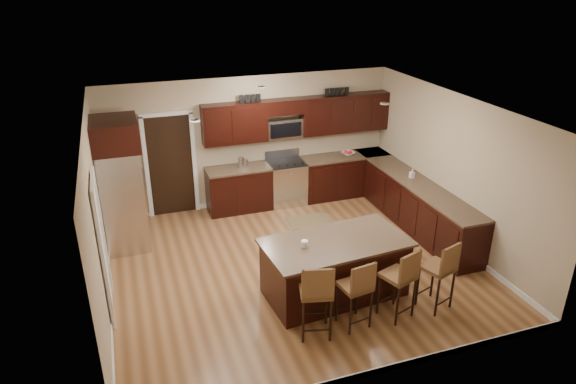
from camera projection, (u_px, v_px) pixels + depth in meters
name	position (u px, v px, depth m)	size (l,w,h in m)	color
floor	(294.00, 265.00, 8.74)	(6.00, 6.00, 0.00)	brown
ceiling	(295.00, 110.00, 7.65)	(6.00, 6.00, 0.00)	silver
wall_back	(250.00, 142.00, 10.58)	(6.00, 6.00, 0.00)	tan
wall_left	(97.00, 220.00, 7.31)	(5.50, 5.50, 0.00)	tan
wall_right	(454.00, 171.00, 9.09)	(5.50, 5.50, 0.00)	tan
base_cabinets	(359.00, 193.00, 10.37)	(4.02, 3.96, 0.92)	black
upper_cabinets	(301.00, 116.00, 10.55)	(4.00, 0.33, 0.80)	black
range	(286.00, 182.00, 10.88)	(0.76, 0.64, 1.11)	silver
microwave	(284.00, 128.00, 10.55)	(0.76, 0.31, 0.40)	silver
doorway	(171.00, 166.00, 10.21)	(0.85, 0.03, 2.06)	black
pantry_door	(102.00, 250.00, 7.19)	(0.03, 0.80, 2.04)	white
letter_decor	(294.00, 95.00, 10.32)	(2.20, 0.03, 0.15)	black
island	(335.00, 269.00, 7.83)	(2.25, 1.30, 0.92)	black
stool_left	(316.00, 292.00, 6.79)	(0.52, 0.52, 1.15)	brown
stool_mid	(358.00, 287.00, 6.99)	(0.45, 0.45, 1.06)	brown
stool_right	(402.00, 276.00, 7.18)	(0.52, 0.52, 1.11)	brown
refrigerator	(121.00, 183.00, 8.93)	(0.79, 0.98, 2.35)	silver
floor_mat	(310.00, 221.00, 10.25)	(0.89, 0.60, 0.01)	brown
fruit_bowl	(348.00, 153.00, 11.10)	(0.28, 0.28, 0.07)	silver
soap_bottle	(412.00, 174.00, 9.87)	(0.08, 0.08, 0.18)	#B2B2B2
canister_tall	(241.00, 163.00, 10.37)	(0.12, 0.12, 0.22)	silver
canister_short	(246.00, 163.00, 10.40)	(0.11, 0.11, 0.16)	silver
island_jar	(305.00, 244.00, 7.46)	(0.10, 0.10, 0.10)	white
stool_extra	(442.00, 268.00, 7.38)	(0.52, 0.52, 1.11)	brown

